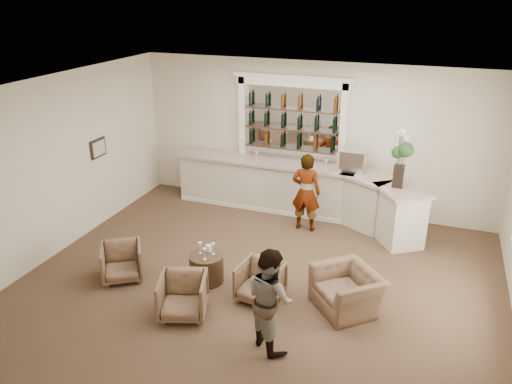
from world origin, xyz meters
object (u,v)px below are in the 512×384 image
at_px(armchair_right, 260,282).
at_px(armchair_left, 122,262).
at_px(sommelier, 306,192).
at_px(flower_vase, 401,155).
at_px(armchair_center, 183,296).
at_px(armchair_far, 347,290).
at_px(cocktail_table, 207,268).
at_px(espresso_machine, 353,160).
at_px(guest, 270,299).
at_px(bar_counter, 299,190).

bearing_deg(armchair_right, armchair_left, -167.45).
xyz_separation_m(armchair_left, armchair_right, (2.46, 0.24, -0.00)).
bearing_deg(sommelier, flower_vase, -173.95).
xyz_separation_m(armchair_center, armchair_far, (2.33, 1.04, -0.01)).
bearing_deg(cocktail_table, armchair_far, 1.28).
relative_size(armchair_far, flower_vase, 0.86).
xyz_separation_m(cocktail_table, armchair_center, (0.08, -0.99, 0.08)).
relative_size(sommelier, espresso_machine, 3.21).
height_order(sommelier, armchair_left, sommelier).
bearing_deg(cocktail_table, armchair_left, -163.54).
height_order(guest, armchair_center, guest).
bearing_deg(armchair_center, sommelier, 55.56).
xyz_separation_m(armchair_center, flower_vase, (2.75, 3.68, 1.46)).
bearing_deg(armchair_left, flower_vase, 2.26).
bearing_deg(sommelier, cocktail_table, 68.19).
distance_m(cocktail_table, armchair_left, 1.48).
xyz_separation_m(bar_counter, armchair_left, (-2.14, -3.63, -0.26)).
distance_m(espresso_machine, flower_vase, 1.22).
bearing_deg(armchair_center, espresso_machine, 48.68).
xyz_separation_m(bar_counter, guest, (0.82, -4.40, 0.19)).
distance_m(bar_counter, espresso_machine, 1.38).
distance_m(bar_counter, cocktail_table, 3.31).
bearing_deg(armchair_right, armchair_far, 16.43).
bearing_deg(flower_vase, armchair_left, -143.74).
bearing_deg(bar_counter, espresso_machine, 4.82).
distance_m(cocktail_table, sommelier, 2.81).
bearing_deg(cocktail_table, armchair_right, -9.50).
distance_m(armchair_left, armchair_far, 3.85).
height_order(bar_counter, espresso_machine, espresso_machine).
distance_m(armchair_right, armchair_far, 1.38).
height_order(guest, espresso_machine, espresso_machine).
height_order(armchair_left, flower_vase, flower_vase).
relative_size(bar_counter, armchair_left, 8.25).
xyz_separation_m(armchair_left, flower_vase, (4.24, 3.11, 1.47)).
relative_size(armchair_center, flower_vase, 0.63).
relative_size(cocktail_table, armchair_left, 0.85).
distance_m(armchair_left, armchair_right, 2.48).
height_order(guest, armchair_far, guest).
distance_m(sommelier, espresso_machine, 1.23).
relative_size(bar_counter, armchair_center, 7.85).
height_order(cocktail_table, guest, guest).
distance_m(bar_counter, armchair_far, 3.58).
height_order(cocktail_table, armchair_left, armchair_left).
distance_m(cocktail_table, armchair_right, 1.06).
relative_size(sommelier, armchair_center, 2.27).
height_order(guest, armchair_left, guest).
bearing_deg(armchair_center, bar_counter, 62.37).
relative_size(cocktail_table, armchair_center, 0.81).
distance_m(guest, armchair_center, 1.55).
height_order(bar_counter, armchair_left, bar_counter).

